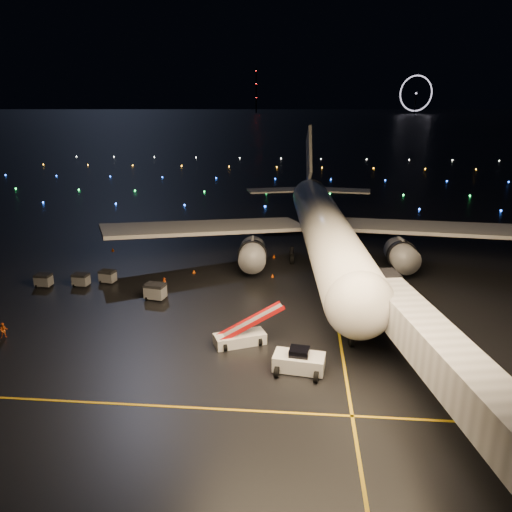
% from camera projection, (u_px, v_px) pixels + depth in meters
% --- Properties ---
extents(ground, '(2000.00, 2000.00, 0.00)m').
position_uv_depth(ground, '(289.00, 132.00, 331.49)').
color(ground, black).
rests_on(ground, ground).
extents(lane_centre, '(0.25, 80.00, 0.02)m').
position_uv_depth(lane_centre, '(332.00, 290.00, 59.92)').
color(lane_centre, gold).
rests_on(lane_centre, ground).
extents(lane_cross, '(60.00, 0.25, 0.02)m').
position_uv_depth(lane_cross, '(124.00, 404.00, 37.58)').
color(lane_cross, gold).
rests_on(lane_cross, ground).
extents(airliner, '(64.88, 62.05, 17.28)m').
position_uv_depth(airliner, '(323.00, 199.00, 69.00)').
color(airliner, white).
rests_on(airliner, ground).
extents(pushback_tug, '(4.55, 2.83, 2.03)m').
position_uv_depth(pushback_tug, '(299.00, 359.00, 42.01)').
color(pushback_tug, silver).
rests_on(pushback_tug, ground).
extents(belt_loader, '(7.13, 4.56, 3.37)m').
position_uv_depth(belt_loader, '(240.00, 328.00, 46.29)').
color(belt_loader, silver).
rests_on(belt_loader, ground).
extents(crew_b, '(0.96, 0.91, 1.56)m').
position_uv_depth(crew_b, '(4.00, 330.00, 47.78)').
color(crew_b, orange).
rests_on(crew_b, ground).
extents(crew_c, '(1.07, 1.19, 1.94)m').
position_uv_depth(crew_c, '(164.00, 285.00, 58.73)').
color(crew_c, orange).
rests_on(crew_c, ground).
extents(safety_cone_0, '(0.46, 0.46, 0.47)m').
position_uv_depth(safety_cone_0, '(273.00, 275.00, 64.15)').
color(safety_cone_0, '#E44C05').
rests_on(safety_cone_0, ground).
extents(safety_cone_1, '(0.54, 0.54, 0.48)m').
position_uv_depth(safety_cone_1, '(274.00, 256.00, 71.95)').
color(safety_cone_1, '#E44C05').
rests_on(safety_cone_1, ground).
extents(safety_cone_2, '(0.43, 0.43, 0.47)m').
position_uv_depth(safety_cone_2, '(194.00, 271.00, 65.60)').
color(safety_cone_2, '#E44C05').
rests_on(safety_cone_2, ground).
extents(safety_cone_3, '(0.52, 0.52, 0.53)m').
position_uv_depth(safety_cone_3, '(113.00, 249.00, 75.01)').
color(safety_cone_3, '#E44C05').
rests_on(safety_cone_3, ground).
extents(ferris_wheel, '(49.33, 16.80, 52.00)m').
position_uv_depth(ferris_wheel, '(416.00, 95.00, 708.33)').
color(ferris_wheel, black).
rests_on(ferris_wheel, ground).
extents(radio_mast, '(1.80, 1.80, 64.00)m').
position_uv_depth(radio_mast, '(256.00, 91.00, 744.49)').
color(radio_mast, black).
rests_on(radio_mast, ground).
extents(taxiway_lights, '(164.00, 92.00, 0.36)m').
position_uv_depth(taxiway_lights, '(273.00, 175.00, 147.25)').
color(taxiway_lights, black).
rests_on(taxiway_lights, ground).
extents(baggage_cart_0, '(2.48, 1.94, 1.89)m').
position_uv_depth(baggage_cart_0, '(155.00, 292.00, 56.89)').
color(baggage_cart_0, gray).
rests_on(baggage_cart_0, ground).
extents(baggage_cart_1, '(1.99, 1.49, 1.58)m').
position_uv_depth(baggage_cart_1, '(81.00, 280.00, 60.96)').
color(baggage_cart_1, gray).
rests_on(baggage_cart_1, ground).
extents(baggage_cart_2, '(2.09, 1.66, 1.58)m').
position_uv_depth(baggage_cart_2, '(108.00, 277.00, 62.12)').
color(baggage_cart_2, gray).
rests_on(baggage_cart_2, ground).
extents(baggage_cart_3, '(1.96, 1.43, 1.60)m').
position_uv_depth(baggage_cart_3, '(44.00, 280.00, 60.80)').
color(baggage_cart_3, gray).
rests_on(baggage_cart_3, ground).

